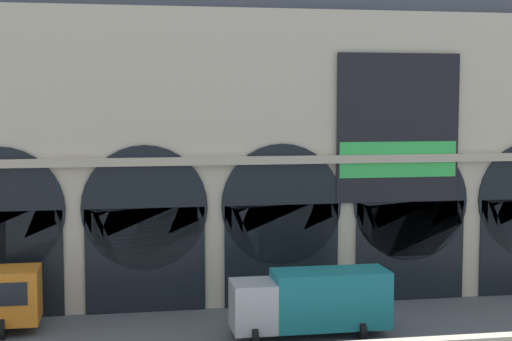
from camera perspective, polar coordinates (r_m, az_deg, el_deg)
ground_plane at (r=38.31m, az=3.45°, el=-11.78°), size 200.00×200.00×0.00m
station_building at (r=44.30m, az=1.21°, el=2.87°), size 45.51×6.00×19.25m
box_truck_center at (r=37.29m, az=4.16°, el=-9.54°), size 7.50×2.91×3.12m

